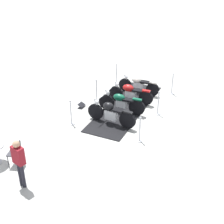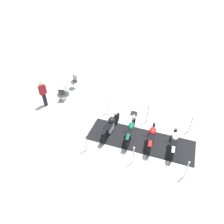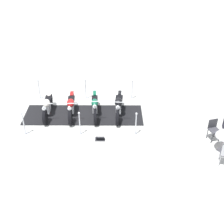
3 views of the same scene
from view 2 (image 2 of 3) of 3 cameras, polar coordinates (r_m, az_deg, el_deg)
The scene contains 17 objects.
ground_plane at distance 11.28m, azimuth 7.51°, elevation -7.49°, with size 80.00×80.00×0.00m, color silver.
display_platform at distance 11.27m, azimuth 7.52°, elevation -7.43°, with size 5.46×1.69×0.03m, color black.
motorcycle_cream at distance 10.90m, azimuth 16.18°, elevation -7.47°, with size 1.25×1.83×0.96m.
motorcycle_maroon at distance 10.91m, azimuth 10.55°, elevation -6.22°, with size 1.25×1.93×0.98m.
motorcycle_forest at distance 11.01m, azimuth 5.00°, elevation -4.94°, with size 1.18×1.91×1.05m.
motorcycle_black at distance 11.22m, azimuth -0.33°, elevation -3.58°, with size 1.46×1.81×1.03m.
stanchion_right_rear at distance 12.54m, azimuth -1.05°, elevation 1.04°, with size 0.30×0.30×1.11m.
stanchion_left_front at distance 10.05m, azimuth 18.96°, elevation -15.01°, with size 0.35×0.35×1.10m.
stanchion_right_front at distance 12.12m, azimuth 20.09°, elevation -3.61°, with size 0.31×0.31×1.11m.
stanchion_left_rear at distance 10.53m, azimuth -6.78°, elevation -8.68°, with size 0.28×0.28×1.06m.
stanchion_left_mid at distance 10.01m, azimuth 5.64°, elevation -11.99°, with size 0.30×0.30×1.11m.
stanchion_right_mid at distance 12.10m, azimuth 9.34°, elevation -1.21°, with size 0.30×0.30×1.13m.
info_placard at distance 12.69m, azimuth 5.82°, elevation -0.55°, with size 0.45×0.40×0.20m.
cafe_table at distance 14.48m, azimuth -12.30°, elevation 6.72°, with size 0.83×0.83×0.74m.
cafe_chair_near_table at distance 14.95m, azimuth -10.07°, elevation 8.15°, with size 0.56×0.56×0.96m.
cafe_chair_across_table at distance 13.84m, azimuth -13.02°, elevation 4.78°, with size 0.50×0.50×0.90m.
bystander_person at distance 13.42m, azimuth -17.87°, elevation 5.05°, with size 0.45×0.43×1.69m.
Camera 2 is at (3.31, 7.02, 8.19)m, focal length 34.39 mm.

